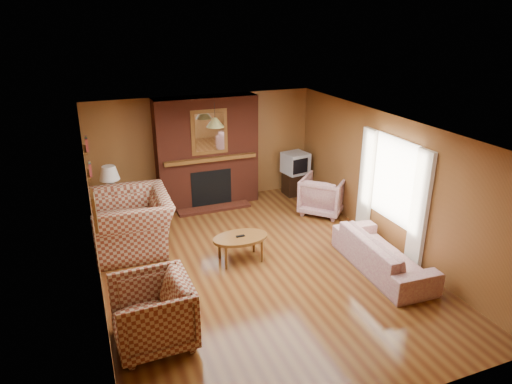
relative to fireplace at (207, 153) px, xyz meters
name	(u,v)px	position (x,y,z in m)	size (l,w,h in m)	color
floor	(258,266)	(0.00, -2.98, -1.18)	(6.50, 6.50, 0.00)	#4A240F
ceiling	(258,128)	(0.00, -2.98, 1.22)	(6.50, 6.50, 0.00)	silver
wall_back	(204,149)	(0.00, 0.27, 0.02)	(6.50, 6.50, 0.00)	brown
wall_front	(379,319)	(0.00, -6.23, 0.02)	(6.50, 6.50, 0.00)	brown
wall_left	(94,226)	(-2.50, -2.98, 0.02)	(6.50, 6.50, 0.00)	brown
wall_right	(387,182)	(2.50, -2.98, 0.02)	(6.50, 6.50, 0.00)	brown
fireplace	(207,153)	(0.00, 0.00, 0.00)	(2.20, 0.82, 2.40)	#531F12
window_right	(392,190)	(2.45, -3.18, -0.06)	(0.10, 1.85, 2.00)	beige
bookshelf	(88,157)	(-2.44, -1.08, 0.48)	(0.09, 0.55, 0.71)	brown
botanical_print	(94,211)	(-2.47, -3.28, 0.37)	(0.05, 0.40, 0.50)	brown
pendant_light	(215,122)	(0.00, -0.68, 0.82)	(0.36, 0.36, 0.48)	black
plaid_loveseat	(132,222)	(-1.85, -1.51, -0.68)	(1.55, 1.35, 1.01)	maroon
plaid_armchair	(153,313)	(-1.95, -4.28, -0.73)	(0.97, 1.00, 0.91)	maroon
floral_sofa	(383,253)	(1.90, -3.82, -0.88)	(2.05, 0.80, 0.60)	#BDAF92
floral_armchair	(323,195)	(2.13, -1.39, -0.78)	(0.86, 0.89, 0.81)	#BDAF92
coffee_table	(240,239)	(-0.20, -2.68, -0.78)	(0.96, 0.60, 0.48)	brown
side_table	(114,213)	(-2.10, -0.53, -0.85)	(0.49, 0.49, 0.65)	brown
table_lamp	(110,180)	(-2.10, -0.53, -0.17)	(0.39, 0.39, 0.64)	white
tv_stand	(295,183)	(2.05, -0.18, -0.92)	(0.49, 0.44, 0.53)	black
crt_tv	(295,163)	(2.05, -0.19, -0.41)	(0.60, 0.60, 0.48)	#A7A9AF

